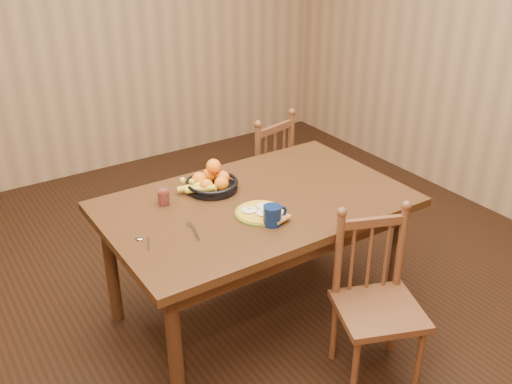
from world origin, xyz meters
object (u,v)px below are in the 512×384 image
dining_table (256,214)px  fruit_bowl (211,182)px  coffee_mug (273,215)px  breakfast_plate (261,212)px  chair_near (376,303)px  chair_far (260,175)px

dining_table → fruit_bowl: fruit_bowl is taller
dining_table → fruit_bowl: size_ratio=4.94×
dining_table → coffee_mug: 0.30m
breakfast_plate → chair_near: bearing=-61.4°
chair_far → chair_near: 1.53m
fruit_bowl → dining_table: bearing=-60.6°
chair_far → chair_near: chair_far is taller
chair_far → breakfast_plate: bearing=43.7°
fruit_bowl → coffee_mug: bearing=-82.3°
fruit_bowl → breakfast_plate: bearing=-79.2°
chair_near → coffee_mug: chair_near is taller
breakfast_plate → fruit_bowl: size_ratio=0.92×
coffee_mug → fruit_bowl: 0.50m
breakfast_plate → fruit_bowl: bearing=100.8°
chair_far → chair_near: size_ratio=1.03×
dining_table → breakfast_plate: (-0.06, -0.14, 0.10)m
breakfast_plate → chair_far: bearing=56.6°
dining_table → breakfast_plate: 0.19m
dining_table → chair_far: 1.00m
chair_near → breakfast_plate: bearing=140.3°
fruit_bowl → chair_near: bearing=-68.2°
chair_far → dining_table: bearing=42.1°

